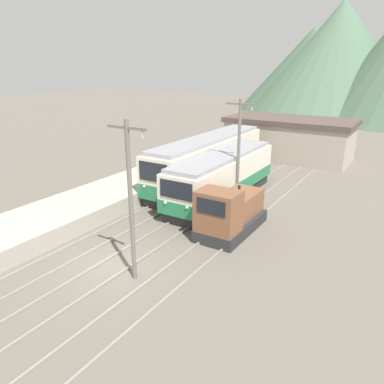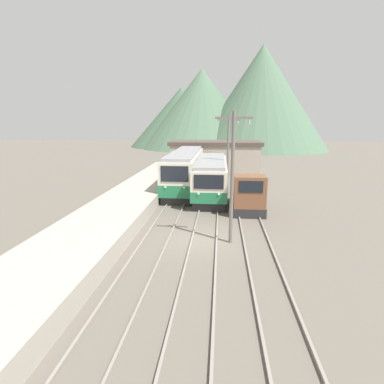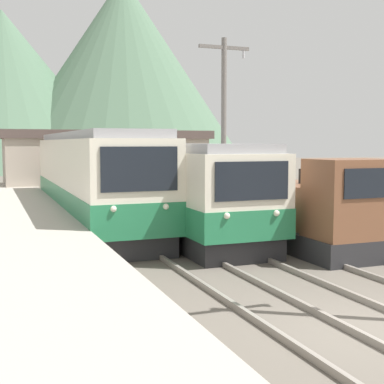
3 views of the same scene
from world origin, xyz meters
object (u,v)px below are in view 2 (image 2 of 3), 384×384
(commuter_train_left, at_px, (185,171))
(catenary_mast_mid, at_px, (228,154))
(catenary_mast_near, at_px, (232,174))
(shunting_locomotive, at_px, (247,195))
(commuter_train_center, at_px, (211,178))

(commuter_train_left, distance_m, catenary_mast_mid, 6.01)
(catenary_mast_near, distance_m, catenary_mast_mid, 10.89)
(commuter_train_left, height_order, shunting_locomotive, commuter_train_left)
(commuter_train_center, height_order, shunting_locomotive, commuter_train_center)
(commuter_train_left, relative_size, catenary_mast_near, 2.02)
(shunting_locomotive, bearing_deg, catenary_mast_mid, 109.95)
(shunting_locomotive, height_order, catenary_mast_near, catenary_mast_near)
(commuter_train_center, relative_size, catenary_mast_mid, 1.63)
(catenary_mast_mid, bearing_deg, commuter_train_left, 140.39)
(commuter_train_center, height_order, catenary_mast_near, catenary_mast_near)
(commuter_train_center, bearing_deg, shunting_locomotive, -57.95)
(commuter_train_left, relative_size, catenary_mast_mid, 2.02)
(commuter_train_left, bearing_deg, shunting_locomotive, -52.93)
(commuter_train_center, bearing_deg, catenary_mast_near, -82.57)
(catenary_mast_mid, bearing_deg, commuter_train_center, 155.71)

